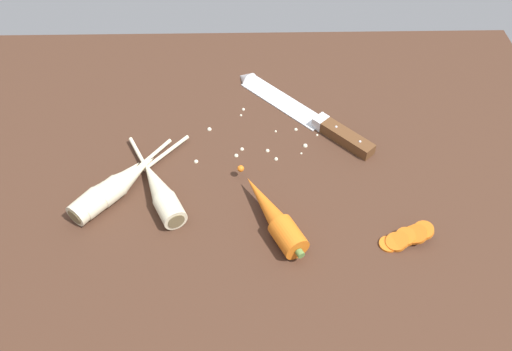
% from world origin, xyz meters
% --- Properties ---
extents(ground_plane, '(1.20, 0.90, 0.04)m').
position_xyz_m(ground_plane, '(0.00, 0.00, -0.02)').
color(ground_plane, '#42281C').
extents(chefs_knife, '(0.26, 0.27, 0.04)m').
position_xyz_m(chefs_knife, '(0.09, 0.16, 0.01)').
color(chefs_knife, silver).
rests_on(chefs_knife, ground_plane).
extents(whole_carrot, '(0.11, 0.19, 0.04)m').
position_xyz_m(whole_carrot, '(0.03, -0.11, 0.02)').
color(whole_carrot, orange).
rests_on(whole_carrot, ground_plane).
extents(parsnip_front, '(0.17, 0.20, 0.04)m').
position_xyz_m(parsnip_front, '(-0.23, -0.04, 0.02)').
color(parsnip_front, beige).
rests_on(parsnip_front, ground_plane).
extents(parsnip_mid_left, '(0.13, 0.15, 0.04)m').
position_xyz_m(parsnip_mid_left, '(-0.22, -0.03, 0.02)').
color(parsnip_mid_left, beige).
rests_on(parsnip_mid_left, ground_plane).
extents(parsnip_mid_right, '(0.15, 0.20, 0.04)m').
position_xyz_m(parsnip_mid_right, '(-0.25, -0.05, 0.02)').
color(parsnip_mid_right, beige).
rests_on(parsnip_mid_right, ground_plane).
extents(parsnip_back, '(0.12, 0.21, 0.04)m').
position_xyz_m(parsnip_back, '(-0.16, -0.06, 0.02)').
color(parsnip_back, beige).
rests_on(parsnip_back, ground_plane).
extents(carrot_slice_stack, '(0.09, 0.05, 0.03)m').
position_xyz_m(carrot_slice_stack, '(0.24, -0.15, 0.01)').
color(carrot_slice_stack, orange).
rests_on(carrot_slice_stack, ground_plane).
extents(mince_crumbs, '(0.25, 0.15, 0.01)m').
position_xyz_m(mince_crumbs, '(0.01, 0.08, 0.00)').
color(mince_crumbs, beige).
rests_on(mince_crumbs, ground_plane).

